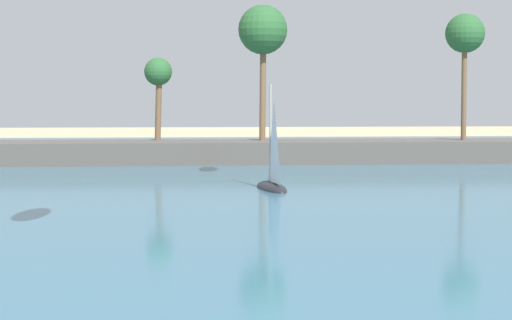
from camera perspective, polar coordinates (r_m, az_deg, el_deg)
name	(u,v)px	position (r m, az deg, el deg)	size (l,w,h in m)	color
sea	(210,168)	(62.87, -3.16, -0.55)	(220.00, 89.26, 0.06)	#386B84
palm_headland	(240,130)	(67.39, -1.11, 2.03)	(91.58, 6.01, 13.07)	#514C47
sailboat_near_shore	(272,179)	(48.44, 1.09, -1.31)	(2.12, 4.66, 6.52)	black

